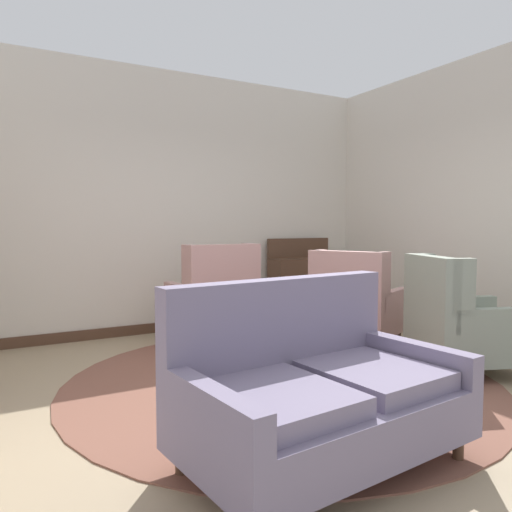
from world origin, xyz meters
TOP-DOWN VIEW (x-y plane):
  - ground at (0.00, 0.00)m, footprint 7.51×7.51m
  - wall_back at (0.00, 2.68)m, footprint 5.46×0.08m
  - wall_right at (2.65, 0.80)m, footprint 0.08×3.75m
  - baseboard_back at (0.00, 2.63)m, footprint 5.30×0.03m
  - area_rug at (0.00, 0.30)m, footprint 3.60×3.60m
  - coffee_table at (0.24, 0.31)m, footprint 0.82×0.82m
  - porcelain_vase at (0.23, 0.27)m, footprint 0.18×0.18m
  - settee at (-0.58, -0.98)m, footprint 1.63×1.05m
  - armchair_near_sideboard at (0.03, 1.72)m, footprint 0.83×0.82m
  - armchair_beside_settee at (1.50, -0.28)m, footprint 1.10×1.02m
  - armchair_back_corner at (1.37, 0.96)m, footprint 1.11×1.10m
  - sideboard at (1.68, 2.39)m, footprint 1.00×0.35m

SIDE VIEW (x-z plane):
  - ground at x=0.00m, z-range 0.00..0.00m
  - area_rug at x=0.00m, z-range 0.00..0.01m
  - baseboard_back at x=0.00m, z-range 0.00..0.12m
  - settee at x=-0.58m, z-range -0.10..0.90m
  - coffee_table at x=0.24m, z-range 0.16..0.69m
  - armchair_back_corner at x=1.37m, z-range -0.09..0.96m
  - armchair_beside_settee at x=1.50m, z-range -0.09..0.96m
  - armchair_near_sideboard at x=0.03m, z-range -0.09..1.02m
  - sideboard at x=1.68m, z-range -0.07..1.06m
  - porcelain_vase at x=0.23m, z-range 0.50..0.86m
  - wall_back at x=0.00m, z-range 0.00..3.18m
  - wall_right at x=2.65m, z-range 0.00..3.18m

